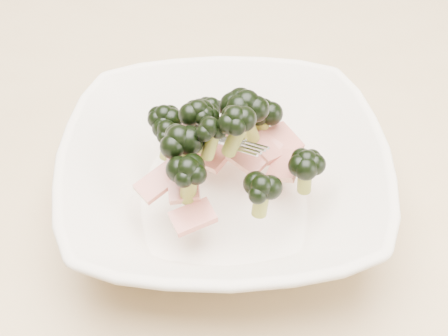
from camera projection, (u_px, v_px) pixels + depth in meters
The scene contains 2 objects.
dining_table at pixel (188, 215), 0.74m from camera, with size 1.20×0.80×0.75m.
broccoli_dish at pixel (224, 174), 0.59m from camera, with size 0.35×0.35×0.13m.
Camera 1 is at (0.10, -0.48, 1.20)m, focal length 50.00 mm.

